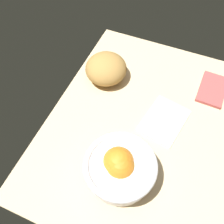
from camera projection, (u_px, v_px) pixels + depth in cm
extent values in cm
cube|color=#D6B98C|center=(151.00, 129.00, 78.98)|extent=(76.30, 63.95, 3.00)
cylinder|color=white|center=(120.00, 175.00, 67.59)|extent=(10.14, 10.14, 2.82)
cylinder|color=white|center=(120.00, 169.00, 63.95)|extent=(17.24, 17.24, 5.94)
torus|color=white|center=(120.00, 165.00, 61.48)|extent=(18.84, 18.84, 1.60)
sphere|color=orange|center=(118.00, 162.00, 63.16)|extent=(8.22, 8.22, 8.22)
sphere|color=orange|center=(120.00, 167.00, 62.58)|extent=(7.72, 7.72, 7.72)
sphere|color=orange|center=(120.00, 167.00, 62.66)|extent=(7.14, 7.14, 7.14)
sphere|color=orange|center=(120.00, 167.00, 62.64)|extent=(7.28, 7.28, 7.28)
ellipsoid|color=#B28442|center=(106.00, 69.00, 85.41)|extent=(16.97, 16.86, 9.09)
cube|color=#AF4D4B|center=(212.00, 89.00, 85.44)|extent=(14.57, 9.02, 1.12)
cube|color=silver|center=(164.00, 120.00, 78.61)|extent=(17.82, 14.48, 0.88)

